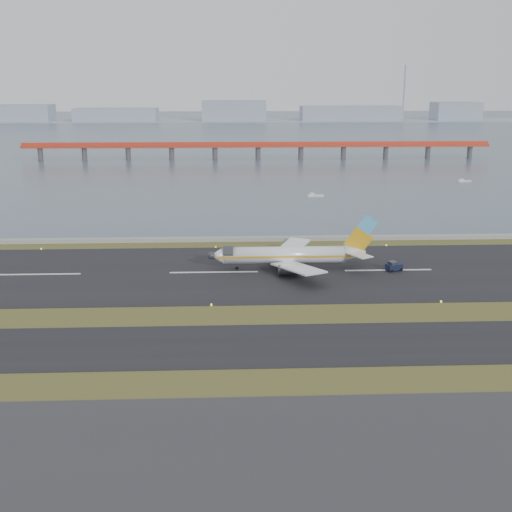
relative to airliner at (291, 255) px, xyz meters
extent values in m
plane|color=#404E1B|center=(-17.78, -31.92, -3.46)|extent=(1000.00, 1000.00, 0.00)
cube|color=black|center=(-17.78, -43.92, -3.41)|extent=(1000.00, 18.00, 0.10)
cube|color=black|center=(-17.78, -1.92, -3.41)|extent=(1000.00, 45.00, 0.10)
cube|color=gray|center=(-17.78, 28.08, -2.96)|extent=(1000.00, 2.50, 1.00)
cube|color=#404F5C|center=(-17.78, 428.08, -3.46)|extent=(1400.00, 800.00, 1.30)
cube|color=red|center=(2.22, 218.08, 4.04)|extent=(260.00, 5.00, 1.60)
cube|color=red|center=(2.22, 218.08, 5.54)|extent=(260.00, 0.40, 1.40)
cylinder|color=#4C4C51|center=(-93.78, 218.08, -0.46)|extent=(2.80, 2.80, 7.00)
cylinder|color=#4C4C51|center=(2.22, 218.08, -0.46)|extent=(2.80, 2.80, 7.00)
cylinder|color=#4C4C51|center=(98.22, 218.08, -0.46)|extent=(2.80, 2.80, 7.00)
cube|color=#98A4B3|center=(-17.78, 588.08, -3.46)|extent=(1400.00, 80.00, 1.00)
cube|color=#98A4B3|center=(-237.78, 588.08, 5.54)|extent=(60.00, 35.00, 18.00)
cube|color=#98A4B3|center=(-137.78, 588.08, 3.54)|extent=(90.00, 35.00, 14.00)
cube|color=#98A4B3|center=(-7.78, 588.08, 7.54)|extent=(70.00, 35.00, 22.00)
cube|color=#98A4B3|center=(122.22, 588.08, 4.54)|extent=(110.00, 35.00, 16.00)
cube|color=#98A4B3|center=(242.22, 588.08, 6.54)|extent=(50.00, 35.00, 20.00)
cylinder|color=#98A4B3|center=(182.22, 588.08, 26.54)|extent=(1.80, 1.80, 60.00)
cylinder|color=white|center=(-1.50, 0.00, 0.04)|extent=(28.00, 3.80, 3.80)
cone|color=white|center=(-17.10, 0.00, 0.04)|extent=(3.20, 3.80, 3.80)
cone|color=white|center=(14.70, 0.00, 0.34)|extent=(5.00, 3.80, 3.80)
cube|color=gold|center=(-1.50, -1.92, 0.04)|extent=(31.00, 0.06, 0.45)
cube|color=gold|center=(-1.50, 1.92, 0.04)|extent=(31.00, 0.06, 0.45)
cube|color=white|center=(0.70, -8.50, -0.66)|extent=(11.31, 15.89, 1.66)
cube|color=white|center=(0.70, 8.50, -0.66)|extent=(11.31, 15.89, 1.66)
cylinder|color=#333438|center=(-1.00, -6.00, -1.86)|extent=(4.20, 2.10, 2.10)
cylinder|color=#333438|center=(-1.00, 6.00, -1.86)|extent=(4.20, 2.10, 2.10)
cube|color=gold|center=(15.50, 0.00, 3.24)|extent=(6.80, 0.35, 6.85)
cube|color=#50B5E4|center=(17.40, 0.00, 6.94)|extent=(4.85, 0.37, 4.90)
cube|color=white|center=(15.00, -3.80, 0.84)|extent=(5.64, 6.80, 0.22)
cube|color=white|center=(15.00, 3.80, 0.84)|extent=(5.64, 6.80, 0.22)
cylinder|color=black|center=(-12.50, 0.00, -3.01)|extent=(0.80, 0.28, 0.80)
cylinder|color=black|center=(0.00, -2.80, -2.91)|extent=(1.00, 0.38, 1.00)
cylinder|color=black|center=(0.00, 2.80, -2.91)|extent=(1.00, 0.38, 1.00)
cube|color=black|center=(23.42, -2.42, -2.44)|extent=(4.12, 3.22, 1.36)
cube|color=#333438|center=(23.00, -2.58, -1.53)|extent=(2.10, 2.16, 0.79)
cylinder|color=black|center=(22.59, -3.72, -3.06)|extent=(0.86, 0.61, 0.79)
cylinder|color=black|center=(21.93, -2.03, -3.06)|extent=(0.86, 0.61, 0.79)
cylinder|color=black|center=(24.91, -2.80, -3.06)|extent=(0.86, 0.61, 0.79)
cylinder|color=black|center=(24.24, -1.12, -3.06)|extent=(0.86, 0.61, 0.79)
cube|color=silver|center=(18.44, 96.17, -3.10)|extent=(6.23, 1.96, 0.80)
cube|color=silver|center=(17.11, 96.17, -2.39)|extent=(1.78, 1.43, 0.80)
cube|color=silver|center=(87.57, 130.33, -3.12)|extent=(6.19, 2.86, 0.77)
cube|color=silver|center=(86.31, 130.11, -2.44)|extent=(1.91, 1.63, 0.77)
camera|label=1|loc=(-14.09, -141.66, 38.40)|focal=45.00mm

